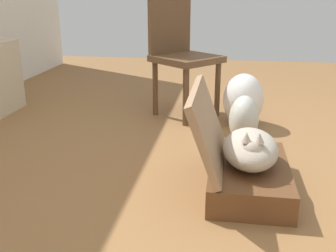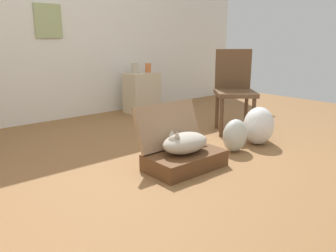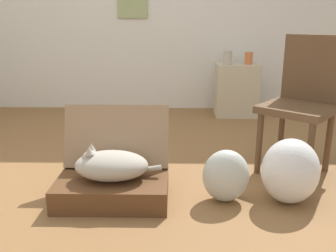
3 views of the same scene
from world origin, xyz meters
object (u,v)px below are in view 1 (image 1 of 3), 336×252
object	(u,v)px
plastic_bag_white	(244,119)
cat	(250,149)
suitcase_base	(248,176)
chair	(180,51)
plastic_bag_clear	(243,100)

from	to	relation	value
plastic_bag_white	cat	bearing A→B (deg)	-179.11
suitcase_base	chair	world-z (taller)	chair
suitcase_base	cat	world-z (taller)	cat
plastic_bag_white	plastic_bag_clear	size ratio (longest dim) A/B	0.82
plastic_bag_clear	suitcase_base	bearing A→B (deg)	-179.66
suitcase_base	cat	bearing A→B (deg)	176.66
plastic_bag_clear	plastic_bag_white	bearing A→B (deg)	179.27
cat	plastic_bag_white	xyz separation A→B (m)	(0.69, 0.01, -0.07)
chair	plastic_bag_clear	bearing A→B (deg)	-72.32
cat	plastic_bag_clear	xyz separation A→B (m)	(1.07, 0.01, -0.03)
plastic_bag_white	chair	size ratio (longest dim) A/B	0.34
cat	suitcase_base	bearing A→B (deg)	-3.34
plastic_bag_white	chair	xyz separation A→B (m)	(0.59, 0.51, 0.37)
plastic_bag_clear	chair	xyz separation A→B (m)	(0.21, 0.52, 0.33)
cat	chair	xyz separation A→B (m)	(1.29, 0.52, 0.30)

